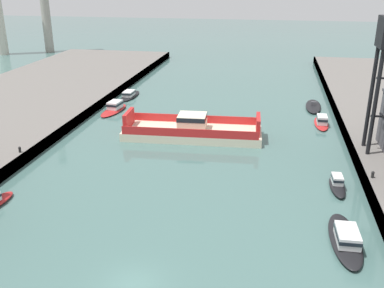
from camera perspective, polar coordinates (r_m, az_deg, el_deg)
name	(u,v)px	position (r m, az deg, el deg)	size (l,w,h in m)	color
ground_plane	(133,285)	(32.80, -7.71, -17.71)	(400.00, 400.00, 0.00)	#476B66
chain_ferry	(192,130)	(58.79, 0.03, 1.83)	(18.75, 7.08, 3.30)	beige
moored_boat_near_left	(346,238)	(38.36, 19.43, -11.48)	(2.66, 8.41, 1.53)	black
moored_boat_near_right	(322,121)	(66.49, 16.55, 2.86)	(2.01, 6.85, 1.52)	red
moored_boat_mid_left	(337,184)	(47.29, 18.40, -4.99)	(1.65, 5.16, 1.37)	black
moored_boat_mid_right	(130,95)	(79.58, -8.14, 6.39)	(2.46, 7.70, 1.24)	black
moored_boat_far_left	(313,106)	(75.10, 15.54, 4.77)	(2.87, 8.39, 1.03)	black
moored_boat_far_right	(114,108)	(71.61, -10.10, 4.71)	(3.21, 7.91, 1.55)	red
bollard_left_far	(20,149)	(54.12, -21.56, -0.63)	(0.32, 0.32, 0.71)	black
bollard_right_far	(373,174)	(47.73, 22.51, -3.65)	(0.32, 0.32, 0.71)	black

